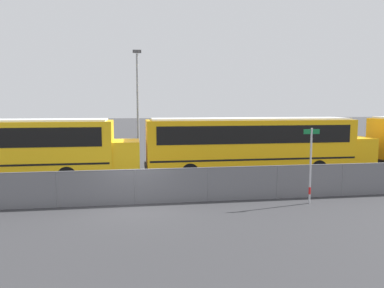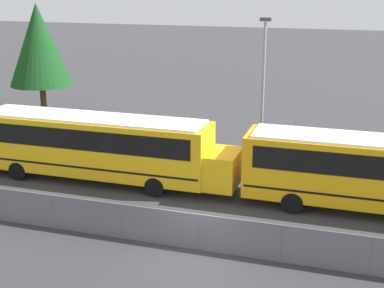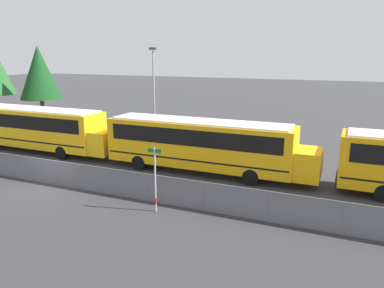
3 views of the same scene
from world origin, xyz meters
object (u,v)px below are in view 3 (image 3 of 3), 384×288
Objects in this scene: street_sign at (155,178)px; tree_0 at (39,73)px; school_bus_2 at (203,142)px; light_pole at (154,92)px; school_bus_1 at (36,126)px.

street_sign is 29.94m from tree_0.
tree_0 is (-23.95, 10.64, 3.43)m from school_bus_2.
tree_0 reaches higher than street_sign.
light_pole is at bearing 138.95° from school_bus_2.
school_bus_2 is at bearing -41.05° from light_pole.
street_sign is at bearing -35.57° from tree_0.
school_bus_2 is 1.72× the size of light_pole.
tree_0 reaches higher than school_bus_1.
light_pole is 0.95× the size of tree_0.
light_pole reaches higher than street_sign.
school_bus_1 is at bearing 155.12° from street_sign.
school_bus_1 is at bearing -179.80° from school_bus_2.
school_bus_2 is at bearing 91.89° from street_sign.
tree_0 is at bearing 164.52° from light_pole.
light_pole is at bearing -15.48° from tree_0.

